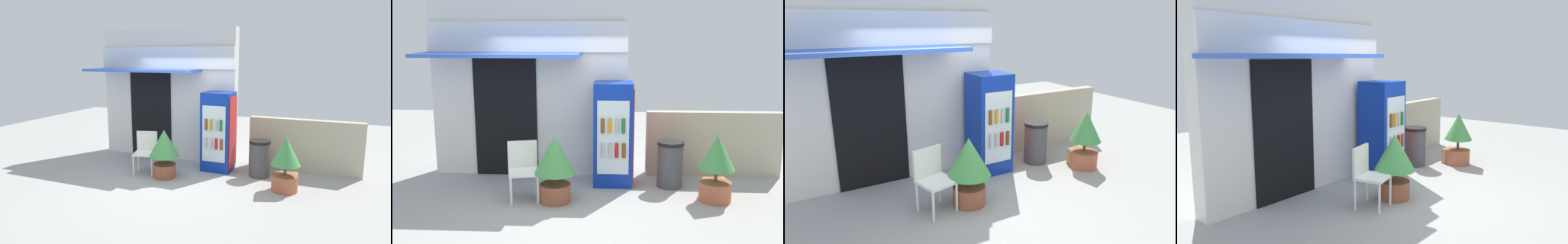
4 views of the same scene
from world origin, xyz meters
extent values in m
plane|color=#A3A39E|center=(0.00, 0.00, 0.00)|extent=(16.00, 16.00, 0.00)
cube|color=silver|center=(-0.66, 1.54, 1.58)|extent=(3.48, 0.30, 3.17)
cube|color=white|center=(-0.66, 1.35, 2.48)|extent=(3.48, 0.08, 0.52)
cube|color=blue|center=(-1.08, 0.96, 2.19)|extent=(2.72, 0.86, 0.06)
cube|color=black|center=(-1.08, 1.37, 1.07)|extent=(1.12, 0.03, 2.14)
cube|color=#0C2D9E|center=(0.84, 0.99, 0.87)|extent=(0.65, 0.60, 1.75)
cube|color=silver|center=(0.84, 0.68, 0.87)|extent=(0.52, 0.02, 1.22)
cube|color=red|center=(1.17, 0.99, 0.87)|extent=(0.02, 0.54, 1.57)
cylinder|color=#B2B2B7|center=(0.67, 0.66, 0.67)|extent=(0.06, 0.06, 0.24)
cylinder|color=#B2B2B7|center=(0.79, 0.66, 0.67)|extent=(0.06, 0.06, 0.24)
cylinder|color=red|center=(0.90, 0.66, 0.67)|extent=(0.06, 0.06, 0.24)
cylinder|color=brown|center=(1.02, 0.66, 0.67)|extent=(0.06, 0.06, 0.24)
cylinder|color=brown|center=(0.67, 0.66, 1.08)|extent=(0.06, 0.06, 0.24)
cylinder|color=orange|center=(0.78, 0.66, 1.08)|extent=(0.06, 0.06, 0.24)
cylinder|color=#B2B2B7|center=(0.90, 0.66, 1.08)|extent=(0.06, 0.06, 0.24)
cylinder|color=#196B2D|center=(1.00, 0.66, 1.08)|extent=(0.06, 0.06, 0.24)
cylinder|color=white|center=(-0.68, -0.13, 0.22)|extent=(0.04, 0.04, 0.43)
cylinder|color=white|center=(-0.29, -0.03, 0.22)|extent=(0.04, 0.04, 0.43)
cylinder|color=white|center=(-0.77, 0.24, 0.22)|extent=(0.04, 0.04, 0.43)
cylinder|color=white|center=(-0.38, 0.34, 0.22)|extent=(0.04, 0.04, 0.43)
cube|color=white|center=(-0.53, 0.10, 0.45)|extent=(0.55, 0.53, 0.04)
cube|color=white|center=(-0.58, 0.30, 0.69)|extent=(0.45, 0.15, 0.43)
cylinder|color=#995138|center=(-0.04, 0.07, 0.14)|extent=(0.48, 0.48, 0.29)
cylinder|color=brown|center=(-0.04, 0.07, 0.37)|extent=(0.05, 0.05, 0.17)
cone|color=#47994C|center=(-0.04, 0.07, 0.74)|extent=(0.64, 0.64, 0.56)
cylinder|color=#AD5B3D|center=(2.41, 0.23, 0.15)|extent=(0.49, 0.49, 0.31)
cylinder|color=brown|center=(2.41, 0.23, 0.41)|extent=(0.05, 0.05, 0.21)
cone|color=#47994C|center=(2.41, 0.23, 0.78)|extent=(0.55, 0.55, 0.53)
cylinder|color=#47474C|center=(1.79, 0.87, 0.36)|extent=(0.42, 0.42, 0.72)
cylinder|color=black|center=(1.79, 0.87, 0.75)|extent=(0.45, 0.45, 0.06)
cube|color=#B7AD93|center=(2.64, 1.54, 0.58)|extent=(2.40, 0.21, 1.17)
cube|color=tan|center=(2.46, 0.38, 0.15)|extent=(0.37, 0.33, 0.29)
camera|label=1|loc=(3.18, -6.16, 2.51)|focal=31.83mm
camera|label=2|loc=(0.81, -6.51, 2.59)|focal=41.79mm
camera|label=3|loc=(-2.18, -4.03, 2.59)|focal=32.16mm
camera|label=4|loc=(-4.90, -3.38, 2.19)|focal=36.77mm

